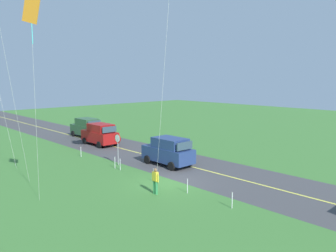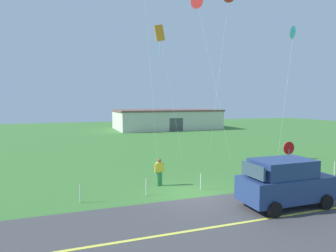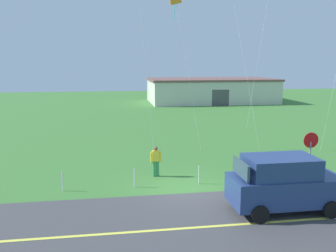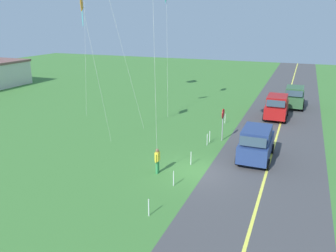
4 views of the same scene
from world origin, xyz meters
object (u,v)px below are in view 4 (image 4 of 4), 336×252
object	(u,v)px
person_adult_near	(157,160)
car_parked_east_near	(277,107)
kite_green_far	(82,3)
car_suv_foreground	(256,143)
car_parked_east_far	(294,97)
stop_sign	(223,118)

from	to	relation	value
person_adult_near	car_parked_east_near	bearing A→B (deg)	79.14
car_parked_east_near	person_adult_near	world-z (taller)	car_parked_east_near
kite_green_far	person_adult_near	bearing A→B (deg)	-108.68
car_suv_foreground	car_parked_east_far	world-z (taller)	same
car_suv_foreground	stop_sign	bearing A→B (deg)	46.37
car_parked_east_near	kite_green_far	distance (m)	19.81
stop_sign	car_parked_east_far	bearing A→B (deg)	-19.52
car_parked_east_far	stop_sign	world-z (taller)	stop_sign
car_parked_east_far	person_adult_near	world-z (taller)	car_parked_east_far
person_adult_near	kite_green_far	distance (m)	11.19
car_suv_foreground	car_parked_east_far	bearing A→B (deg)	-6.26
stop_sign	kite_green_far	bearing A→B (deg)	121.56
car_parked_east_far	stop_sign	distance (m)	14.07
car_parked_east_near	stop_sign	world-z (taller)	stop_sign
car_parked_east_near	stop_sign	size ratio (longest dim) A/B	1.72
car_suv_foreground	kite_green_far	bearing A→B (deg)	101.84
car_parked_east_far	stop_sign	xyz separation A→B (m)	(-13.24, 4.69, 0.65)
car_suv_foreground	person_adult_near	size ratio (longest dim) A/B	2.75
kite_green_far	stop_sign	bearing A→B (deg)	-58.44
car_parked_east_far	person_adult_near	xyz separation A→B (m)	(-20.49, 7.01, -0.29)
car_suv_foreground	kite_green_far	distance (m)	14.60
car_suv_foreground	car_parked_east_near	xyz separation A→B (m)	(10.87, -0.40, 0.00)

